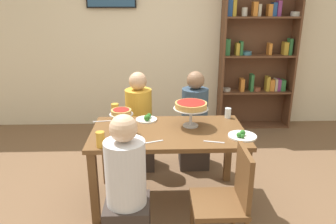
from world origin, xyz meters
TOP-DOWN VIEW (x-y plane):
  - ground_plane at (0.00, 0.00)m, footprint 12.00×12.00m
  - rear_partition at (0.00, 2.20)m, footprint 8.00×0.12m
  - dining_table at (0.00, 0.00)m, footprint 1.43×0.80m
  - bookshelf at (1.41, 2.02)m, footprint 1.13×0.30m
  - diner_far_left at (-0.31, 0.70)m, footprint 0.34×0.34m
  - diner_near_left at (-0.34, -0.70)m, footprint 0.34×0.34m
  - diner_far_right at (0.33, 0.71)m, footprint 0.34×0.34m
  - chair_near_right at (0.42, -0.72)m, footprint 0.40×0.40m
  - deep_dish_pizza_stand at (0.22, 0.11)m, footprint 0.33×0.33m
  - personal_pizza_stand at (-0.42, -0.06)m, footprint 0.21×0.21m
  - salad_plate_near_diner at (-0.21, 0.28)m, footprint 0.22×0.22m
  - salad_plate_far_diner at (0.65, -0.17)m, footprint 0.25×0.25m
  - beer_glass_amber_tall at (-0.53, 0.34)m, footprint 0.08×0.08m
  - beer_glass_amber_short at (-0.39, -0.23)m, footprint 0.06×0.06m
  - beer_glass_amber_spare at (-0.57, -0.33)m, footprint 0.07×0.07m
  - water_glass_clear_near at (0.63, 0.33)m, footprint 0.06×0.06m
  - cutlery_fork_near at (-0.66, 0.27)m, footprint 0.18×0.04m
  - cutlery_knife_near at (0.38, -0.27)m, footprint 0.18×0.06m
  - cutlery_fork_far at (-0.14, -0.25)m, footprint 0.17×0.08m

SIDE VIEW (x-z plane):
  - ground_plane at x=0.00m, z-range 0.00..0.00m
  - chair_near_right at x=0.42m, z-range 0.05..0.92m
  - diner_far_left at x=-0.31m, z-range -0.08..1.07m
  - diner_near_left at x=-0.34m, z-range -0.08..1.07m
  - diner_far_right at x=0.33m, z-range -0.08..1.07m
  - dining_table at x=0.00m, z-range 0.27..1.01m
  - cutlery_fork_near at x=-0.66m, z-range 0.74..0.74m
  - cutlery_knife_near at x=0.38m, z-range 0.74..0.74m
  - cutlery_fork_far at x=-0.14m, z-range 0.74..0.74m
  - salad_plate_far_diner at x=0.65m, z-range 0.72..0.79m
  - salad_plate_near_diner at x=-0.21m, z-range 0.72..0.80m
  - water_glass_clear_near at x=0.63m, z-range 0.74..0.84m
  - beer_glass_amber_spare at x=-0.57m, z-range 0.74..0.87m
  - beer_glass_amber_short at x=-0.39m, z-range 0.74..0.89m
  - beer_glass_amber_tall at x=-0.53m, z-range 0.74..0.90m
  - personal_pizza_stand at x=-0.42m, z-range 0.80..1.03m
  - deep_dish_pizza_stand at x=0.22m, z-range 0.82..1.06m
  - bookshelf at x=1.41m, z-range 0.03..2.24m
  - rear_partition at x=0.00m, z-range 0.00..2.80m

